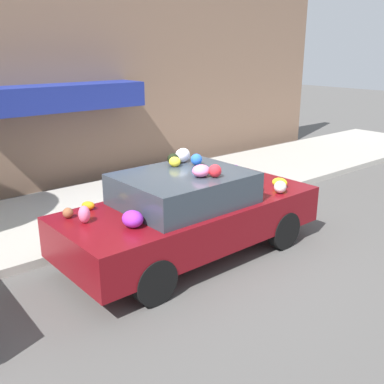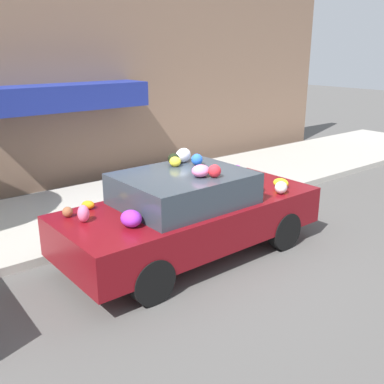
{
  "view_description": "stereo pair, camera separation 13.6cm",
  "coord_description": "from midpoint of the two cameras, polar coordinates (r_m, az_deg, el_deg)",
  "views": [
    {
      "loc": [
        -4.25,
        -5.15,
        3.22
      ],
      "look_at": [
        0.0,
        -0.02,
        1.07
      ],
      "focal_mm": 42.0,
      "sensor_mm": 36.0,
      "label": 1
    },
    {
      "loc": [
        -4.15,
        -5.24,
        3.22
      ],
      "look_at": [
        0.0,
        -0.02,
        1.07
      ],
      "focal_mm": 42.0,
      "sensor_mm": 36.0,
      "label": 2
    }
  ],
  "objects": [
    {
      "name": "ground_plane",
      "position": [
        7.41,
        0.42,
        -7.84
      ],
      "size": [
        60.0,
        60.0,
        0.0
      ],
      "primitive_type": "plane",
      "color": "#565451"
    },
    {
      "name": "sidewalk_curb",
      "position": [
        9.48,
        -9.88,
        -1.76
      ],
      "size": [
        24.0,
        3.2,
        0.15
      ],
      "color": "#B2ADA3",
      "rests_on": "ground"
    },
    {
      "name": "building_facade",
      "position": [
        10.95,
        -16.5,
        14.72
      ],
      "size": [
        18.0,
        1.2,
        5.56
      ],
      "color": "#846651",
      "rests_on": "ground"
    },
    {
      "name": "fire_hydrant",
      "position": [
        9.08,
        0.52,
        0.43
      ],
      "size": [
        0.2,
        0.2,
        0.7
      ],
      "color": "#B2B2B7",
      "rests_on": "sidewalk_curb"
    },
    {
      "name": "art_car",
      "position": [
        7.09,
        0.34,
        -2.57
      ],
      "size": [
        4.31,
        1.83,
        1.64
      ],
      "rotation": [
        0.0,
        0.0,
        0.01
      ],
      "color": "maroon",
      "rests_on": "ground"
    }
  ]
}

